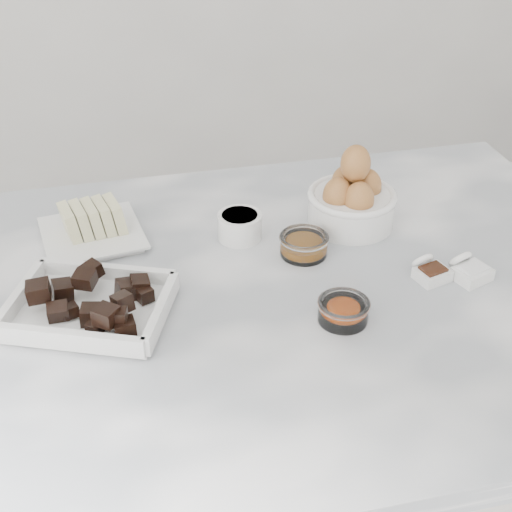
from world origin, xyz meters
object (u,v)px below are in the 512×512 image
Objects in this scene: vanilla_spoon at (430,271)px; chocolate_dish at (90,303)px; butter_plate at (89,227)px; salt_spoon at (469,270)px; honey_bowl at (304,244)px; sugar_ramekin at (240,225)px; egg_bowl at (352,199)px; zest_bowl at (343,310)px.

chocolate_dish is at bearing 177.59° from vanilla_spoon.
salt_spoon is (0.55, -0.24, -0.01)m from butter_plate.
honey_bowl is at bearing 14.15° from chocolate_dish.
sugar_ramekin is (0.25, 0.16, 0.00)m from chocolate_dish.
chocolate_dish reaches higher than salt_spoon.
butter_plate is 1.19× the size of egg_bowl.
sugar_ramekin reaches higher than honey_bowl.
sugar_ramekin is 0.26m from zest_bowl.
sugar_ramekin is 0.97× the size of salt_spoon.
zest_bowl is at bearing -68.78° from sugar_ramekin.
chocolate_dish is 0.47m from egg_bowl.
salt_spoon is (0.22, 0.05, -0.00)m from zest_bowl.
honey_bowl is at bearing 147.75° from vanilla_spoon.
sugar_ramekin is at bearing 111.22° from zest_bowl.
sugar_ramekin is 0.98× the size of zest_bowl.
butter_plate reaches higher than vanilla_spoon.
egg_bowl is at bearing 122.48° from salt_spoon.
salt_spoon is at bearing 14.09° from zest_bowl.
honey_bowl is 1.06× the size of salt_spoon.
sugar_ramekin reaches higher than salt_spoon.
butter_plate is 2.41× the size of zest_bowl.
honey_bowl reaches higher than zest_bowl.
zest_bowl is (0.01, -0.17, -0.00)m from honey_bowl.
butter_plate is (0.01, 0.21, 0.00)m from chocolate_dish.
butter_plate reaches higher than honey_bowl.
egg_bowl reaches higher than sugar_ramekin.
vanilla_spoon is at bearing -2.41° from chocolate_dish.
butter_plate is 0.35m from honey_bowl.
zest_bowl is (0.09, -0.24, -0.01)m from sugar_ramekin.
chocolate_dish is at bearing -147.75° from sugar_ramekin.
egg_bowl is 1.90× the size of honey_bowl.
chocolate_dish is 1.48× the size of butter_plate.
sugar_ramekin is 0.19m from egg_bowl.
sugar_ramekin reaches higher than zest_bowl.
zest_bowl is at bearing -111.57° from egg_bowl.
vanilla_spoon is (0.06, -0.18, -0.03)m from egg_bowl.
butter_plate is 2.38× the size of salt_spoon.
salt_spoon is at bearing -12.08° from vanilla_spoon.
egg_bowl is at bearing 19.72° from chocolate_dish.
sugar_ramekin reaches higher than vanilla_spoon.
sugar_ramekin is 0.31m from vanilla_spoon.
salt_spoon is (0.56, -0.03, -0.01)m from chocolate_dish.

